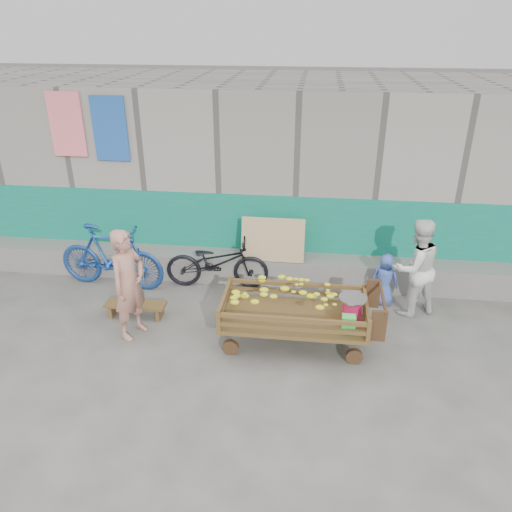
# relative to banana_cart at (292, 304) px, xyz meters

# --- Properties ---
(ground) EXTENTS (80.00, 80.00, 0.00)m
(ground) POSITION_rel_banana_cart_xyz_m (-0.70, -0.64, -0.60)
(ground) COLOR #4E4C46
(ground) RESTS_ON ground
(building_wall) EXTENTS (12.00, 3.50, 3.00)m
(building_wall) POSITION_rel_banana_cart_xyz_m (-0.70, 3.41, 0.86)
(building_wall) COLOR gray
(building_wall) RESTS_ON ground
(banana_cart) EXTENTS (2.09, 0.95, 0.89)m
(banana_cart) POSITION_rel_banana_cart_xyz_m (0.00, 0.00, 0.00)
(banana_cart) COLOR brown
(banana_cart) RESTS_ON ground
(bench) EXTENTS (0.88, 0.26, 0.22)m
(bench) POSITION_rel_banana_cart_xyz_m (-2.28, 0.38, -0.44)
(bench) COLOR brown
(bench) RESTS_ON ground
(vendor_man) EXTENTS (0.56, 0.67, 1.56)m
(vendor_man) POSITION_rel_banana_cart_xyz_m (-2.16, -0.05, 0.18)
(vendor_man) COLOR #AD7363
(vendor_man) RESTS_ON ground
(woman) EXTENTS (0.89, 0.81, 1.48)m
(woman) POSITION_rel_banana_cart_xyz_m (1.71, 0.99, 0.14)
(woman) COLOR white
(woman) RESTS_ON ground
(child) EXTENTS (0.44, 0.33, 0.82)m
(child) POSITION_rel_banana_cart_xyz_m (1.34, 1.20, -0.19)
(child) COLOR #3F5CB8
(child) RESTS_ON ground
(bicycle_dark) EXTENTS (1.68, 0.69, 0.86)m
(bicycle_dark) POSITION_rel_banana_cart_xyz_m (-1.27, 1.41, -0.17)
(bicycle_dark) COLOR black
(bicycle_dark) RESTS_ON ground
(bicycle_blue) EXTENTS (1.81, 0.68, 1.06)m
(bicycle_blue) POSITION_rel_banana_cart_xyz_m (-2.95, 1.21, -0.07)
(bicycle_blue) COLOR navy
(bicycle_blue) RESTS_ON ground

